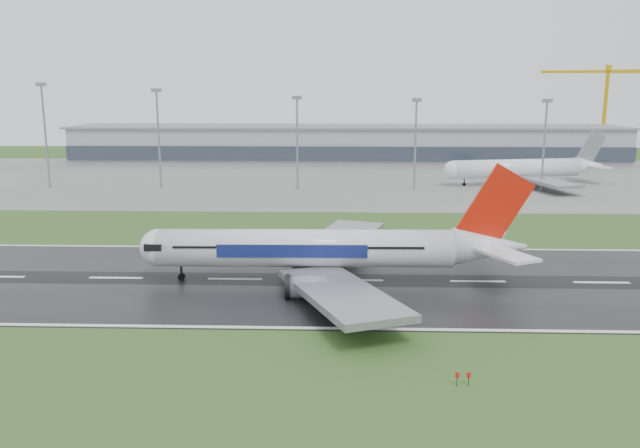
{
  "coord_description": "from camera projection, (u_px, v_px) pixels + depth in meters",
  "views": [
    {
      "loc": [
        -2.59,
        -99.89,
        30.45
      ],
      "look_at": [
        -6.3,
        12.0,
        7.0
      ],
      "focal_mm": 35.4,
      "sensor_mm": 36.0,
      "label": 1
    }
  ],
  "objects": [
    {
      "name": "floodmast_2",
      "position": [
        297.0,
        145.0,
        199.34
      ],
      "size": [
        0.64,
        0.64,
        28.19
      ],
      "primitive_type": "cylinder",
      "color": "gray",
      "rests_on": "ground"
    },
    {
      "name": "main_airliner",
      "position": [
        333.0,
        225.0,
        101.7
      ],
      "size": [
        63.84,
        60.91,
        18.53
      ],
      "primitive_type": null,
      "rotation": [
        0.0,
        0.0,
        0.02
      ],
      "color": "silver",
      "rests_on": "runway"
    },
    {
      "name": "runway",
      "position": [
        356.0,
        280.0,
        103.86
      ],
      "size": [
        400.0,
        45.0,
        0.1
      ],
      "primitive_type": "cube",
      "color": "black",
      "rests_on": "ground"
    },
    {
      "name": "terminal",
      "position": [
        347.0,
        144.0,
        283.31
      ],
      "size": [
        240.0,
        36.0,
        15.0
      ],
      "primitive_type": "cube",
      "color": "gray",
      "rests_on": "ground"
    },
    {
      "name": "floodmast_3",
      "position": [
        415.0,
        146.0,
        198.21
      ],
      "size": [
        0.64,
        0.64,
        27.49
      ],
      "primitive_type": "cylinder",
      "color": "gray",
      "rests_on": "ground"
    },
    {
      "name": "ground",
      "position": [
        356.0,
        281.0,
        103.87
      ],
      "size": [
        520.0,
        520.0,
        0.0
      ],
      "primitive_type": "plane",
      "color": "#294D1C",
      "rests_on": "ground"
    },
    {
      "name": "tower_crane",
      "position": [
        605.0,
        112.0,
        291.28
      ],
      "size": [
        42.96,
        9.09,
        42.71
      ],
      "primitive_type": null,
      "rotation": [
        0.0,
        0.0,
        -0.16
      ],
      "color": "#BD9406",
      "rests_on": "ground"
    },
    {
      "name": "floodmast_1",
      "position": [
        159.0,
        141.0,
        200.54
      ],
      "size": [
        0.64,
        0.64,
        30.43
      ],
      "primitive_type": "cylinder",
      "color": "gray",
      "rests_on": "ground"
    },
    {
      "name": "floodmast_4",
      "position": [
        544.0,
        147.0,
        196.93
      ],
      "size": [
        0.64,
        0.64,
        27.27
      ],
      "primitive_type": "cylinder",
      "color": "gray",
      "rests_on": "ground"
    },
    {
      "name": "parked_airliner",
      "position": [
        524.0,
        158.0,
        210.8
      ],
      "size": [
        70.02,
        66.99,
        17.3
      ],
      "primitive_type": null,
      "rotation": [
        0.0,
        0.0,
        0.23
      ],
      "color": "white",
      "rests_on": "apron"
    },
    {
      "name": "apron",
      "position": [
        348.0,
        179.0,
        226.14
      ],
      "size": [
        400.0,
        130.0,
        0.08
      ],
      "primitive_type": "cube",
      "color": "slate",
      "rests_on": "ground"
    },
    {
      "name": "floodmast_0",
      "position": [
        46.0,
        138.0,
        201.54
      ],
      "size": [
        0.64,
        0.64,
        32.26
      ],
      "primitive_type": "cylinder",
      "color": "gray",
      "rests_on": "ground"
    }
  ]
}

